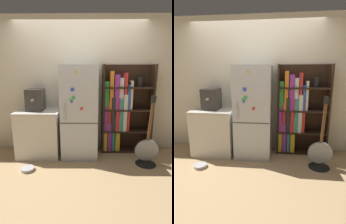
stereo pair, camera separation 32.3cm
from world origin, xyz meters
The scene contains 8 objects.
ground_plane centered at (0.00, 0.00, 0.00)m, with size 16.00×16.00×0.00m, color tan.
wall_back centered at (0.00, 0.47, 1.30)m, with size 8.00×0.05×2.60m.
refrigerator centered at (0.00, 0.14, 0.84)m, with size 0.65×0.65×1.68m.
bookshelf centered at (0.79, 0.33, 0.81)m, with size 0.96×0.28×1.70m.
kitchen_counter centered at (-0.77, 0.14, 0.44)m, with size 0.79×0.64×0.87m.
espresso_machine centered at (-0.81, 0.17, 1.07)m, with size 0.30×0.38×0.39m.
guitar centered at (1.16, -0.23, 0.17)m, with size 0.39×0.35×1.21m.
pet_bowl centered at (-0.82, -0.46, 0.03)m, with size 0.21×0.21×0.05m.
Camera 2 is at (0.48, -2.99, 1.56)m, focal length 28.00 mm.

